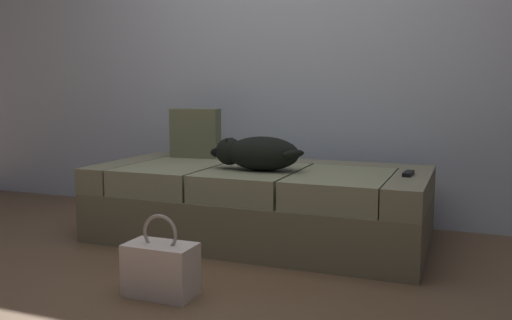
# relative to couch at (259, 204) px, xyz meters

# --- Properties ---
(ground_plane) EXTENTS (10.00, 10.00, 0.00)m
(ground_plane) POSITION_rel_couch_xyz_m (0.00, -0.98, -0.23)
(ground_plane) COLOR brown
(back_wall) EXTENTS (6.40, 0.10, 2.80)m
(back_wall) POSITION_rel_couch_xyz_m (0.00, 0.70, 1.17)
(back_wall) COLOR silver
(back_wall) RESTS_ON ground
(couch) EXTENTS (2.02, 0.96, 0.46)m
(couch) POSITION_rel_couch_xyz_m (0.00, 0.00, 0.00)
(couch) COLOR #776F52
(couch) RESTS_ON ground
(dog_dark) EXTENTS (0.59, 0.28, 0.20)m
(dog_dark) POSITION_rel_couch_xyz_m (0.03, -0.12, 0.33)
(dog_dark) COLOR black
(dog_dark) RESTS_ON couch
(tv_remote) EXTENTS (0.05, 0.15, 0.02)m
(tv_remote) POSITION_rel_couch_xyz_m (0.89, 0.00, 0.24)
(tv_remote) COLOR black
(tv_remote) RESTS_ON couch
(throw_pillow) EXTENTS (0.35, 0.16, 0.34)m
(throw_pillow) POSITION_rel_couch_xyz_m (-0.59, 0.28, 0.40)
(throw_pillow) COLOR #6A6D4D
(throw_pillow) RESTS_ON couch
(handbag) EXTENTS (0.32, 0.18, 0.38)m
(handbag) POSITION_rel_couch_xyz_m (-0.08, -1.03, -0.10)
(handbag) COLOR silver
(handbag) RESTS_ON ground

